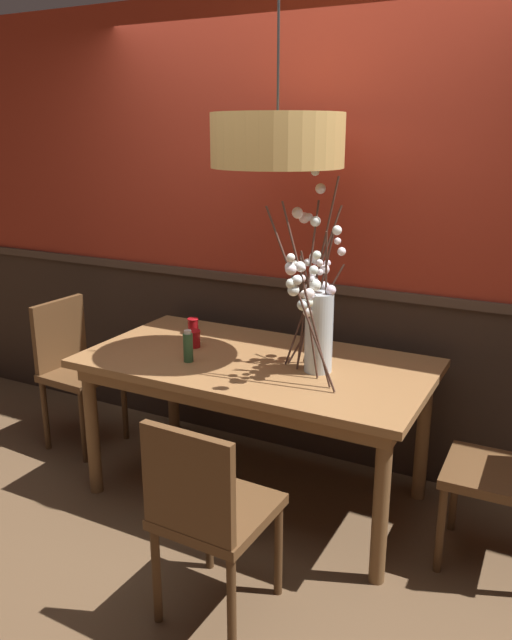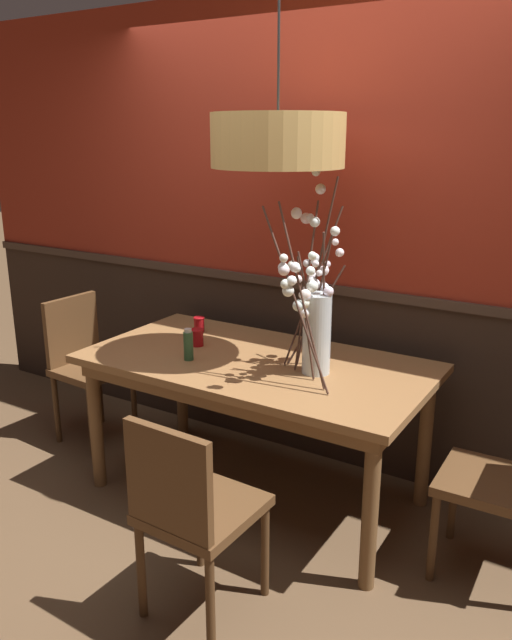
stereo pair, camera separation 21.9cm
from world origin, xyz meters
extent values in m
plane|color=brown|center=(0.00, 0.00, 0.00)|extent=(24.00, 24.00, 0.00)
cube|color=#2D2119|center=(0.00, 0.63, 0.52)|extent=(5.31, 0.12, 1.03)
cube|color=#3E2E24|center=(0.00, 0.62, 1.05)|extent=(5.31, 0.14, 0.05)
cube|color=maroon|center=(0.00, 0.63, 1.83)|extent=(5.31, 0.12, 1.60)
cube|color=olive|center=(0.00, 0.00, 0.76)|extent=(1.76, 0.93, 0.04)
cube|color=brown|center=(0.00, 0.00, 0.70)|extent=(1.66, 0.82, 0.08)
cylinder|color=brown|center=(-0.79, -0.38, 0.37)|extent=(0.07, 0.07, 0.74)
cylinder|color=brown|center=(0.79, -0.38, 0.37)|extent=(0.07, 0.07, 0.74)
cylinder|color=brown|center=(-0.79, 0.38, 0.37)|extent=(0.07, 0.07, 0.74)
cylinder|color=brown|center=(0.79, 0.38, 0.37)|extent=(0.07, 0.07, 0.74)
cube|color=brown|center=(-0.22, 0.82, 0.44)|extent=(0.45, 0.45, 0.04)
cube|color=brown|center=(-0.22, 1.02, 0.68)|extent=(0.42, 0.05, 0.42)
cylinder|color=#492F1A|center=(-0.02, 0.64, 0.21)|extent=(0.04, 0.04, 0.42)
cylinder|color=#492F1A|center=(-0.40, 0.63, 0.21)|extent=(0.04, 0.04, 0.42)
cylinder|color=#492F1A|center=(-0.03, 1.02, 0.21)|extent=(0.04, 0.04, 0.42)
cylinder|color=#492F1A|center=(-0.41, 1.01, 0.21)|extent=(0.04, 0.04, 0.42)
cube|color=brown|center=(1.19, -0.01, 0.45)|extent=(0.43, 0.42, 0.04)
cylinder|color=#492F1A|center=(1.01, -0.19, 0.21)|extent=(0.04, 0.04, 0.42)
cylinder|color=#492F1A|center=(1.01, 0.16, 0.21)|extent=(0.04, 0.04, 0.42)
cube|color=brown|center=(0.25, 0.81, 0.46)|extent=(0.42, 0.43, 0.04)
cube|color=brown|center=(0.26, 1.00, 0.70)|extent=(0.39, 0.05, 0.44)
cylinder|color=#492F1A|center=(0.42, 0.63, 0.22)|extent=(0.04, 0.04, 0.44)
cylinder|color=#492F1A|center=(0.07, 0.64, 0.22)|extent=(0.04, 0.04, 0.44)
cylinder|color=#492F1A|center=(0.43, 0.98, 0.22)|extent=(0.04, 0.04, 0.44)
cylinder|color=#492F1A|center=(0.08, 1.00, 0.22)|extent=(0.04, 0.04, 0.44)
cube|color=brown|center=(0.26, -0.83, 0.45)|extent=(0.42, 0.45, 0.04)
cube|color=brown|center=(0.26, -1.03, 0.68)|extent=(0.39, 0.05, 0.41)
cylinder|color=#492F1A|center=(0.09, -0.63, 0.22)|extent=(0.04, 0.04, 0.43)
cylinder|color=#492F1A|center=(0.44, -0.65, 0.22)|extent=(0.04, 0.04, 0.43)
cylinder|color=#492F1A|center=(0.08, -1.01, 0.22)|extent=(0.04, 0.04, 0.43)
cylinder|color=#492F1A|center=(0.43, -1.02, 0.22)|extent=(0.04, 0.04, 0.43)
cube|color=brown|center=(-1.22, 0.03, 0.47)|extent=(0.41, 0.44, 0.04)
cube|color=brown|center=(-1.39, 0.04, 0.70)|extent=(0.06, 0.39, 0.42)
cylinder|color=#492F1A|center=(-1.04, 0.19, 0.22)|extent=(0.04, 0.04, 0.45)
cylinder|color=#492F1A|center=(-1.06, -0.16, 0.22)|extent=(0.04, 0.04, 0.45)
cylinder|color=#492F1A|center=(-1.37, 0.21, 0.22)|extent=(0.04, 0.04, 0.45)
cylinder|color=#492F1A|center=(-1.39, -0.14, 0.22)|extent=(0.04, 0.04, 0.45)
cylinder|color=silver|center=(0.34, 0.00, 0.97)|extent=(0.14, 0.14, 0.39)
cylinder|color=silver|center=(0.34, 0.00, 0.82)|extent=(0.12, 0.12, 0.09)
cylinder|color=#472D23|center=(0.26, 0.11, 1.17)|extent=(0.20, 0.24, 0.78)
sphere|color=white|center=(0.25, 0.08, 1.16)|extent=(0.05, 0.05, 0.05)
sphere|color=white|center=(0.16, 0.21, 1.48)|extent=(0.06, 0.06, 0.06)
sphere|color=white|center=(0.20, 0.19, 1.49)|extent=(0.04, 0.04, 0.04)
cylinder|color=#472D23|center=(0.32, -0.08, 1.07)|extent=(0.13, 0.06, 0.57)
sphere|color=white|center=(0.31, -0.07, 1.09)|extent=(0.04, 0.04, 0.04)
sphere|color=white|center=(0.34, -0.11, 1.18)|extent=(0.04, 0.04, 0.04)
sphere|color=white|center=(0.29, -0.11, 1.26)|extent=(0.04, 0.04, 0.04)
sphere|color=white|center=(0.33, -0.10, 1.18)|extent=(0.05, 0.05, 0.05)
sphere|color=white|center=(0.33, -0.11, 1.15)|extent=(0.05, 0.05, 0.05)
sphere|color=white|center=(0.28, -0.14, 1.32)|extent=(0.04, 0.04, 0.04)
cylinder|color=#472D23|center=(0.28, 0.12, 1.03)|extent=(0.22, 0.19, 0.49)
sphere|color=white|center=(0.28, 0.14, 1.10)|extent=(0.05, 0.05, 0.05)
sphere|color=white|center=(0.26, 0.14, 1.05)|extent=(0.05, 0.05, 0.05)
sphere|color=white|center=(0.24, 0.16, 1.17)|extent=(0.05, 0.05, 0.05)
cylinder|color=#472D23|center=(0.34, -0.16, 1.19)|extent=(0.28, 0.06, 0.82)
sphere|color=white|center=(0.32, -0.19, 1.33)|extent=(0.05, 0.05, 0.05)
sphere|color=white|center=(0.33, -0.19, 1.32)|extent=(0.03, 0.03, 0.03)
sphere|color=white|center=(0.31, -0.21, 1.27)|extent=(0.05, 0.05, 0.05)
cylinder|color=#472D23|center=(0.36, 0.02, 1.12)|extent=(0.04, 0.11, 0.68)
sphere|color=white|center=(0.41, 0.01, 1.42)|extent=(0.03, 0.03, 0.03)
sphere|color=white|center=(0.42, 0.05, 1.36)|extent=(0.04, 0.04, 0.04)
sphere|color=white|center=(0.40, 0.03, 1.46)|extent=(0.04, 0.04, 0.04)
sphere|color=white|center=(0.39, 0.00, 1.19)|extent=(0.05, 0.05, 0.05)
cylinder|color=#472D23|center=(0.26, 0.03, 1.19)|extent=(0.05, 0.14, 0.81)
sphere|color=white|center=(0.25, 0.01, 1.15)|extent=(0.04, 0.04, 0.04)
sphere|color=white|center=(0.21, 0.02, 1.53)|extent=(0.05, 0.05, 0.05)
sphere|color=white|center=(0.20, 0.04, 1.53)|extent=(0.05, 0.05, 0.05)
sphere|color=white|center=(0.25, 0.05, 1.30)|extent=(0.04, 0.04, 0.04)
cylinder|color=#472D23|center=(0.32, -0.19, 1.18)|extent=(0.38, 0.07, 0.80)
sphere|color=white|center=(0.32, -0.30, 1.34)|extent=(0.05, 0.05, 0.05)
sphere|color=white|center=(0.30, -0.21, 1.22)|extent=(0.05, 0.05, 0.05)
sphere|color=white|center=(0.32, -0.30, 1.35)|extent=(0.04, 0.04, 0.04)
sphere|color=white|center=(0.32, -0.30, 1.39)|extent=(0.04, 0.04, 0.04)
sphere|color=white|center=(0.32, -0.16, 1.15)|extent=(0.05, 0.05, 0.05)
sphere|color=white|center=(0.29, -0.22, 1.25)|extent=(0.05, 0.05, 0.05)
cylinder|color=#472D23|center=(0.30, 0.08, 1.11)|extent=(0.14, 0.03, 0.67)
sphere|color=white|center=(0.31, 0.07, 1.25)|extent=(0.03, 0.03, 0.03)
sphere|color=white|center=(0.27, 0.10, 1.30)|extent=(0.04, 0.04, 0.04)
sphere|color=white|center=(0.32, 0.10, 1.26)|extent=(0.05, 0.05, 0.05)
sphere|color=white|center=(0.32, 0.11, 1.17)|extent=(0.05, 0.05, 0.05)
sphere|color=white|center=(0.32, 0.13, 1.28)|extent=(0.03, 0.03, 0.03)
sphere|color=white|center=(0.26, 0.10, 1.22)|extent=(0.05, 0.05, 0.05)
cylinder|color=#472D23|center=(0.30, 0.07, 1.24)|extent=(0.17, 0.08, 0.92)
sphere|color=white|center=(0.28, 0.12, 1.64)|extent=(0.05, 0.05, 0.05)
sphere|color=white|center=(0.23, 0.16, 1.71)|extent=(0.04, 0.04, 0.04)
sphere|color=white|center=(0.27, 0.08, 1.49)|extent=(0.05, 0.05, 0.05)
sphere|color=white|center=(0.27, 0.10, 1.31)|extent=(0.05, 0.05, 0.05)
sphere|color=white|center=(0.28, 0.06, 1.21)|extent=(0.05, 0.05, 0.05)
cylinder|color=#472D23|center=(0.33, -0.05, 1.08)|extent=(0.14, 0.06, 0.59)
sphere|color=white|center=(0.34, -0.05, 1.22)|extent=(0.06, 0.06, 0.06)
sphere|color=white|center=(0.37, -0.13, 1.37)|extent=(0.04, 0.04, 0.04)
sphere|color=white|center=(0.38, -0.11, 1.34)|extent=(0.03, 0.03, 0.03)
sphere|color=white|center=(0.34, -0.05, 1.13)|extent=(0.03, 0.03, 0.03)
sphere|color=white|center=(0.33, -0.07, 1.29)|extent=(0.04, 0.04, 0.04)
cylinder|color=#9E0F14|center=(-0.39, 0.02, 0.83)|extent=(0.07, 0.07, 0.10)
torus|color=red|center=(-0.39, 0.02, 0.87)|extent=(0.07, 0.07, 0.01)
cylinder|color=silver|center=(-0.39, 0.02, 0.81)|extent=(0.05, 0.05, 0.05)
cylinder|color=#9E0F14|center=(-0.53, 0.22, 0.82)|extent=(0.06, 0.06, 0.09)
torus|color=red|center=(-0.53, 0.22, 0.86)|extent=(0.07, 0.07, 0.01)
cylinder|color=silver|center=(-0.53, 0.22, 0.81)|extent=(0.04, 0.04, 0.05)
cylinder|color=#2D5633|center=(-0.29, -0.18, 0.85)|extent=(0.05, 0.05, 0.15)
cylinder|color=beige|center=(-0.29, -0.18, 0.93)|extent=(0.04, 0.04, 0.02)
cylinder|color=tan|center=(0.08, 0.06, 1.86)|extent=(0.63, 0.63, 0.25)
sphere|color=#F9EAB7|center=(0.08, 0.06, 1.82)|extent=(0.14, 0.14, 0.14)
cylinder|color=black|center=(0.08, 0.06, 2.31)|extent=(0.01, 0.01, 0.65)
camera|label=1|loc=(1.41, -2.71, 1.90)|focal=35.64mm
camera|label=2|loc=(1.60, -2.60, 1.90)|focal=35.64mm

